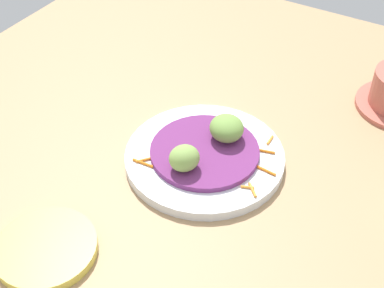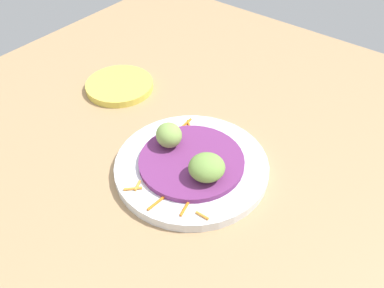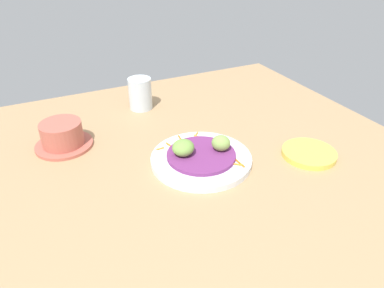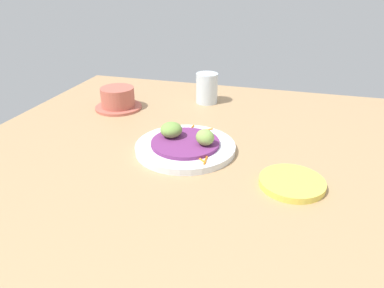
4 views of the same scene
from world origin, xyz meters
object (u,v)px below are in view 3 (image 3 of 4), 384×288
object	(u,v)px
side_plate_small	(309,153)
terracotta_bowl	(62,136)
water_glass	(140,94)
guac_scoop_left	(221,143)
guac_scoop_center	(183,148)
main_plate	(202,158)

from	to	relation	value
side_plate_small	terracotta_bowl	bearing A→B (deg)	-119.85
terracotta_bowl	water_glass	xyz separation A→B (cm)	(-13.22, 25.33, 1.76)
guac_scoop_left	water_glass	distance (cm)	36.53
guac_scoop_center	terracotta_bowl	distance (cm)	31.92
side_plate_small	terracotta_bowl	xyz separation A→B (cm)	(-30.91, -53.85, 2.40)
main_plate	terracotta_bowl	world-z (taller)	terracotta_bowl
guac_scoop_center	guac_scoop_left	bearing A→B (deg)	77.18
main_plate	water_glass	xyz separation A→B (cm)	(-34.57, -3.73, 4.05)
main_plate	guac_scoop_center	world-z (taller)	guac_scoop_center
main_plate	guac_scoop_left	xyz separation A→B (cm)	(1.02, 4.49, 3.55)
guac_scoop_left	water_glass	size ratio (longest dim) A/B	0.46
guac_scoop_left	side_plate_small	xyz separation A→B (cm)	(8.54, 20.30, -3.66)
main_plate	side_plate_small	distance (cm)	26.57
main_plate	terracotta_bowl	bearing A→B (deg)	-126.29
terracotta_bowl	guac_scoop_left	bearing A→B (deg)	56.31
main_plate	side_plate_small	world-z (taller)	main_plate
main_plate	guac_scoop_left	size ratio (longest dim) A/B	5.39
side_plate_small	guac_scoop_left	bearing A→B (deg)	-112.82
main_plate	water_glass	world-z (taller)	water_glass
guac_scoop_center	water_glass	distance (cm)	33.56
side_plate_small	terracotta_bowl	size ratio (longest dim) A/B	0.91
main_plate	guac_scoop_center	bearing A→B (deg)	-102.82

